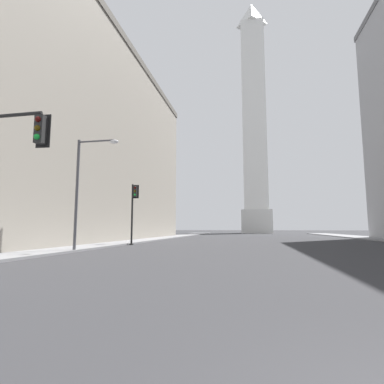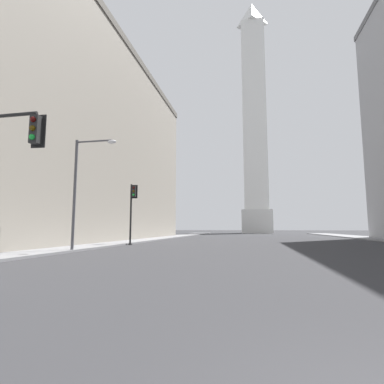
{
  "view_description": "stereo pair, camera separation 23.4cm",
  "coord_description": "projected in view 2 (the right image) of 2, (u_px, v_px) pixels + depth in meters",
  "views": [
    {
      "loc": [
        -1.85,
        -2.3,
        1.62
      ],
      "look_at": [
        -14.18,
        61.12,
        9.35
      ],
      "focal_mm": 28.0,
      "sensor_mm": 36.0,
      "label": 1
    },
    {
      "loc": [
        -1.62,
        -2.26,
        1.62
      ],
      "look_at": [
        -14.18,
        61.12,
        9.35
      ],
      "focal_mm": 28.0,
      "sensor_mm": 36.0,
      "label": 2
    }
  ],
  "objects": [
    {
      "name": "building_left",
      "position": [
        33.0,
        142.0,
        38.29
      ],
      "size": [
        25.33,
        50.91,
        25.11
      ],
      "color": "gray",
      "rests_on": "ground_plane"
    },
    {
      "name": "traffic_light_mid_left",
      "position": [
        132.0,
        205.0,
        28.98
      ],
      "size": [
        0.76,
        0.52,
        5.84
      ],
      "color": "black",
      "rests_on": "ground_plane"
    },
    {
      "name": "street_lamp",
      "position": [
        82.0,
        181.0,
        20.67
      ],
      "size": [
        3.07,
        0.36,
        7.77
      ],
      "color": "#4C4C51",
      "rests_on": "ground_plane"
    },
    {
      "name": "sidewalk_left",
      "position": [
        132.0,
        241.0,
        35.95
      ],
      "size": [
        5.0,
        106.76,
        0.15
      ],
      "primitive_type": "cube",
      "color": "slate",
      "rests_on": "ground_plane"
    },
    {
      "name": "obelisk",
      "position": [
        254.0,
        118.0,
        92.53
      ],
      "size": [
        8.76,
        8.76,
        73.92
      ],
      "color": "silver",
      "rests_on": "ground_plane"
    }
  ]
}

